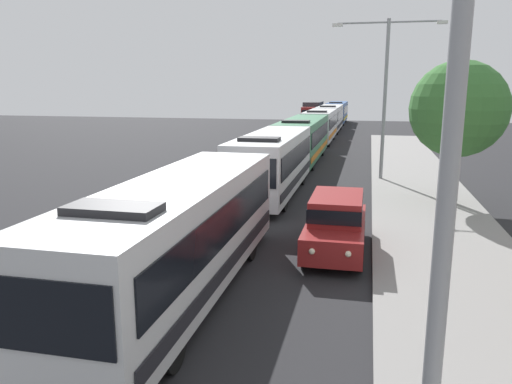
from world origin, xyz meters
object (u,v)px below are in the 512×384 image
object	(u,v)px
bus_rear	(330,117)
white_suv	(336,221)
streetlamp_mid	(386,83)
bus_tail_end	(337,112)
roadside_tree	(459,109)
box_truck_oncoming	(313,112)
bus_second_in_line	(273,162)
bus_fourth_in_line	(320,125)
bus_lead	(180,233)
bus_middle	(303,138)
streetlamp_near	(457,77)

from	to	relation	value
bus_rear	white_suv	bearing A→B (deg)	-85.24
white_suv	streetlamp_mid	distance (m)	14.09
bus_tail_end	roadside_tree	world-z (taller)	roadside_tree
box_truck_oncoming	roadside_tree	world-z (taller)	roadside_tree
bus_second_in_line	bus_fourth_in_line	xyz separation A→B (m)	(0.00, 24.16, 0.00)
white_suv	box_truck_oncoming	xyz separation A→B (m)	(-7.00, 55.36, 0.67)
bus_lead	bus_second_in_line	bearing A→B (deg)	90.00
bus_fourth_in_line	streetlamp_mid	world-z (taller)	streetlamp_mid
bus_lead	white_suv	distance (m)	5.79
bus_second_in_line	streetlamp_mid	xyz separation A→B (m)	(5.40, 5.10, 3.83)
white_suv	box_truck_oncoming	world-z (taller)	box_truck_oncoming
bus_middle	streetlamp_mid	xyz separation A→B (m)	(5.40, -6.44, 3.82)
bus_second_in_line	white_suv	distance (m)	8.97
bus_rear	streetlamp_mid	world-z (taller)	streetlamp_mid
bus_lead	box_truck_oncoming	bearing A→B (deg)	93.16
streetlamp_mid	box_truck_oncoming	bearing A→B (deg)	101.67
bus_tail_end	box_truck_oncoming	bearing A→B (deg)	-146.43
bus_fourth_in_line	streetlamp_near	distance (m)	43.49
bus_middle	streetlamp_mid	size ratio (longest dim) A/B	1.39
bus_lead	bus_fourth_in_line	size ratio (longest dim) A/B	1.05
streetlamp_mid	bus_second_in_line	bearing A→B (deg)	-136.63
roadside_tree	bus_fourth_in_line	bearing A→B (deg)	108.88
bus_second_in_line	bus_fourth_in_line	bearing A→B (deg)	90.00
bus_rear	roadside_tree	xyz separation A→B (m)	(8.43, -36.72, 2.69)
bus_fourth_in_line	white_suv	distance (m)	32.52
streetlamp_near	bus_lead	bearing A→B (deg)	130.68
streetlamp_near	streetlamp_mid	xyz separation A→B (m)	(0.00, 23.93, 0.05)
bus_middle	roadside_tree	size ratio (longest dim) A/B	1.93
bus_middle	bus_rear	size ratio (longest dim) A/B	1.04
box_truck_oncoming	roadside_tree	bearing A→B (deg)	-76.18
bus_middle	streetlamp_near	distance (m)	31.08
streetlamp_near	bus_second_in_line	bearing A→B (deg)	105.99
bus_lead	bus_middle	xyz separation A→B (m)	(0.00, 24.09, 0.00)
bus_second_in_line	bus_middle	distance (m)	11.54
bus_second_in_line	bus_tail_end	distance (m)	49.40
streetlamp_near	roadside_tree	bearing A→B (deg)	80.63
roadside_tree	streetlamp_near	bearing A→B (deg)	-99.37
bus_rear	roadside_tree	world-z (taller)	roadside_tree
box_truck_oncoming	streetlamp_near	size ratio (longest dim) A/B	0.89
bus_fourth_in_line	streetlamp_near	xyz separation A→B (m)	(5.40, -42.99, 3.78)
bus_second_in_line	roadside_tree	bearing A→B (deg)	-3.26
bus_rear	roadside_tree	bearing A→B (deg)	-77.08
bus_lead	bus_fourth_in_line	xyz separation A→B (m)	(-0.00, 36.71, -0.00)
bus_middle	roadside_tree	bearing A→B (deg)	-54.97
bus_tail_end	streetlamp_near	xyz separation A→B (m)	(5.40, -68.23, 3.78)
white_suv	streetlamp_mid	xyz separation A→B (m)	(1.70, 13.25, 4.48)
roadside_tree	bus_middle	bearing A→B (deg)	125.03
white_suv	bus_tail_end	bearing A→B (deg)	93.68
bus_middle	box_truck_oncoming	world-z (taller)	bus_middle
bus_fourth_in_line	roadside_tree	xyz separation A→B (m)	(8.43, -24.64, 2.69)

